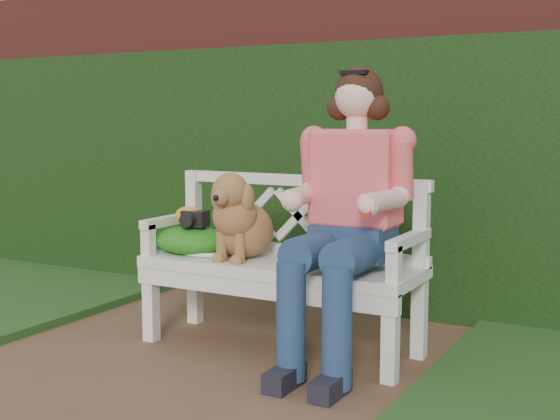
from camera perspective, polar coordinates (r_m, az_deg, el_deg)
The scene contains 10 objects.
ground at distance 3.67m, azimuth -8.93°, elevation -12.64°, with size 60.00×60.00×0.00m, color brown.
brick_wall at distance 5.09m, azimuth 4.08°, elevation 5.56°, with size 10.00×0.30×2.20m, color maroon.
ivy_hedge at distance 4.90m, azimuth 2.97°, elevation 2.59°, with size 10.00×0.18×1.70m, color #204315.
garden_bench at distance 4.01m, azimuth -0.00°, elevation -7.25°, with size 1.58×0.60×0.48m, color white, non-canonical shape.
seated_woman at distance 3.72m, azimuth 5.48°, elevation -0.46°, with size 0.63×0.84×1.49m, color #F43F42, non-canonical shape.
dog at distance 3.99m, azimuth -2.93°, elevation -0.36°, with size 0.32×0.43×0.47m, color #B26F28, non-canonical shape.
tennis_racket at distance 4.20m, azimuth -6.05°, elevation -3.08°, with size 0.60×0.25×0.03m, color white, non-canonical shape.
green_bag at distance 4.20m, azimuth -6.74°, elevation -2.25°, with size 0.45×0.35×0.15m, color green, non-canonical shape.
camera_item at distance 4.15m, azimuth -6.47°, elevation -0.65°, with size 0.13×0.10×0.09m, color black.
baseball_glove at distance 4.21m, azimuth -6.95°, elevation -0.44°, with size 0.17×0.12×0.11m, color orange.
Camera 1 is at (2.13, -2.72, 1.23)m, focal length 48.00 mm.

